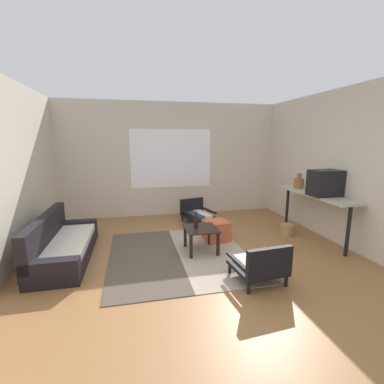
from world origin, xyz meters
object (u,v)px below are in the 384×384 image
couch (62,245)px  armchair_striped_foreground (260,264)px  console_shelf (314,198)px  clay_vase (299,183)px  crt_television (325,183)px  ottoman_orange (216,231)px  glass_bottle (196,221)px  armchair_by_window (196,213)px  coffee_table (201,233)px  wicker_basket (287,230)px

couch → armchair_striped_foreground: couch is taller
console_shelf → clay_vase: size_ratio=5.98×
armchair_striped_foreground → crt_television: (1.71, 1.07, 0.83)m
ottoman_orange → clay_vase: bearing=8.2°
glass_bottle → armchair_striped_foreground: bearing=-63.9°
armchair_by_window → crt_television: bearing=-41.1°
ottoman_orange → crt_television: 2.08m
couch → coffee_table: size_ratio=3.38×
armchair_striped_foreground → wicker_basket: (1.33, 1.53, -0.14)m
clay_vase → wicker_basket: (-0.39, -0.30, -0.86)m
ottoman_orange → coffee_table: bearing=-132.8°
clay_vase → armchair_by_window: bearing=154.6°
armchair_by_window → armchair_striped_foreground: bearing=-85.9°
ottoman_orange → crt_television: (1.81, -0.50, 0.90)m
wicker_basket → coffee_table: bearing=-167.8°
coffee_table → glass_bottle: glass_bottle is taller
clay_vase → glass_bottle: 2.42m
armchair_by_window → glass_bottle: glass_bottle is taller
ottoman_orange → console_shelf: console_shelf is taller
ottoman_orange → console_shelf: (1.81, -0.25, 0.59)m
glass_bottle → wicker_basket: bearing=10.7°
couch → armchair_striped_foreground: bearing=-26.6°
console_shelf → clay_vase: (-0.00, 0.51, 0.20)m
crt_television → wicker_basket: bearing=130.0°
couch → coffee_table: (2.17, -0.20, 0.11)m
couch → clay_vase: bearing=6.4°
armchair_by_window → ottoman_orange: armchair_by_window is taller
ottoman_orange → wicker_basket: bearing=-1.6°
clay_vase → coffee_table: bearing=-162.6°
clay_vase → wicker_basket: size_ratio=1.21×
coffee_table → armchair_by_window: 1.63m
coffee_table → wicker_basket: coffee_table is taller
couch → glass_bottle: bearing=-4.5°
armchair_by_window → clay_vase: 2.24m
couch → wicker_basket: size_ratio=7.44×
armchair_striped_foreground → console_shelf: (1.72, 1.32, 0.52)m
couch → armchair_by_window: bearing=29.5°
couch → crt_television: size_ratio=3.72×
console_shelf → wicker_basket: console_shelf is taller
couch → ottoman_orange: bearing=5.2°
console_shelf → armchair_striped_foreground: bearing=-142.5°
coffee_table → clay_vase: size_ratio=1.81×
ottoman_orange → console_shelf: size_ratio=0.23×
clay_vase → console_shelf: bearing=-90.0°
crt_television → clay_vase: size_ratio=1.65×
console_shelf → armchair_by_window: bearing=143.4°
ottoman_orange → crt_television: bearing=-15.4°
clay_vase → crt_television: bearing=-90.2°
crt_television → clay_vase: crt_television is taller
glass_bottle → clay_vase: bearing=16.1°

